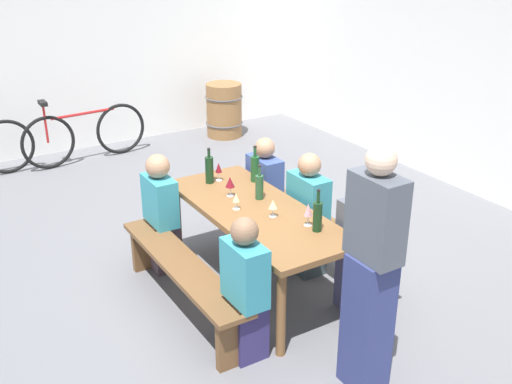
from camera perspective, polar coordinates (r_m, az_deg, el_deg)
name	(u,v)px	position (r m, az deg, el deg)	size (l,w,h in m)	color
ground_plane	(256,287)	(5.36, 0.00, -8.88)	(24.00, 24.00, 0.00)	slate
side_wall	(81,32)	(8.83, -16.09, 14.23)	(0.20, 7.09, 3.20)	white
tasting_table	(256,218)	(5.04, 0.00, -2.45)	(1.90, 0.77, 0.75)	brown
bench_near	(182,273)	(4.91, -6.90, -7.57)	(1.80, 0.30, 0.45)	brown
bench_far	(321,232)	(5.53, 6.08, -3.77)	(1.80, 0.30, 0.45)	brown
wine_bottle_0	(259,186)	(5.14, 0.32, 0.53)	(0.07, 0.07, 0.30)	#234C2D
wine_bottle_1	(209,169)	(5.49, -4.39, 2.13)	(0.08, 0.08, 0.33)	#143319
wine_bottle_2	(255,168)	(5.51, -0.09, 2.26)	(0.08, 0.08, 0.34)	#194723
wine_bottle_3	(318,216)	(4.61, 5.78, -2.22)	(0.07, 0.07, 0.34)	#143319
wine_glass_0	(230,183)	(5.19, -2.45, 0.89)	(0.08, 0.08, 0.18)	silver
wine_glass_1	(219,168)	(5.54, -3.52, 2.22)	(0.06, 0.06, 0.17)	silver
wine_glass_2	(308,210)	(4.68, 4.91, -1.73)	(0.07, 0.07, 0.19)	silver
wine_glass_3	(236,198)	(4.96, -1.87, -0.59)	(0.06, 0.06, 0.14)	silver
wine_glass_4	(273,205)	(4.82, 1.60, -1.22)	(0.07, 0.07, 0.15)	silver
seated_guest_near_0	(161,215)	(5.49, -8.88, -2.16)	(0.38, 0.24, 1.09)	#4A3941
seated_guest_near_1	(245,292)	(4.32, -1.04, -9.37)	(0.36, 0.24, 1.10)	navy
seated_guest_far_0	(265,194)	(5.91, 0.80, -0.14)	(0.39, 0.24, 1.07)	#51396F
seated_guest_far_1	(308,218)	(5.37, 4.85, -2.40)	(0.40, 0.24, 1.13)	#384649
seated_guest_far_2	(360,252)	(4.89, 9.70, -5.56)	(0.40, 0.24, 1.11)	#49486E
standing_host	(371,277)	(3.96, 10.72, -7.82)	(0.36, 0.24, 1.72)	navy
wine_barrel	(224,110)	(9.16, -3.00, 7.67)	(0.56, 0.56, 0.79)	olive
parked_bicycle_0	(85,134)	(8.42, -15.75, 5.22)	(0.23, 1.71, 0.90)	black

